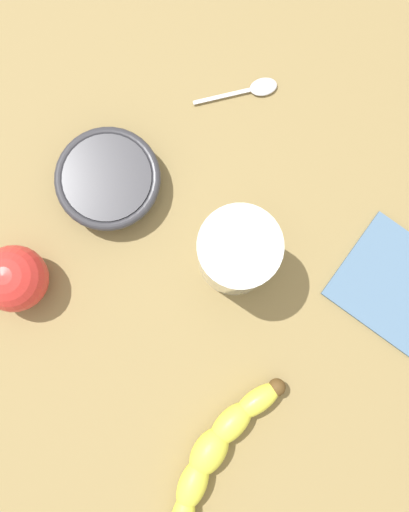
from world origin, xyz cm
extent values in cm
cube|color=olive|center=(0.00, 0.00, 1.50)|extent=(120.00, 120.00, 3.00)
ellipsoid|color=yellow|center=(16.98, -6.06, 4.94)|extent=(3.37, 6.45, 2.79)
ellipsoid|color=yellow|center=(16.99, -10.20, 4.94)|extent=(3.93, 6.52, 3.33)
ellipsoid|color=yellow|center=(17.80, -14.26, 4.94)|extent=(5.51, 7.07, 3.87)
ellipsoid|color=yellow|center=(19.38, -18.09, 4.94)|extent=(5.86, 7.05, 3.33)
sphere|color=#513819|center=(17.25, -3.28, 4.94)|extent=(2.13, 2.13, 2.13)
cylinder|color=silver|center=(2.11, 2.98, 9.08)|extent=(9.21, 9.21, 12.16)
cylinder|color=pink|center=(2.11, 2.98, 8.87)|extent=(8.71, 8.71, 11.23)
cylinder|color=#2D2D33|center=(-15.21, -2.92, 4.95)|extent=(10.93, 10.93, 3.91)
torus|color=#2D2D33|center=(-15.21, -2.92, 6.31)|extent=(13.08, 13.08, 1.20)
sphere|color=red|center=(-12.55, -19.00, 7.00)|extent=(8.00, 8.00, 8.00)
ellipsoid|color=silver|center=(-12.68, 20.40, 3.40)|extent=(3.74, 4.29, 0.80)
cube|color=silver|center=(-14.95, 15.78, 3.40)|extent=(4.21, 7.84, 0.25)
cube|color=slate|center=(17.36, 16.33, 3.30)|extent=(16.22, 15.75, 0.60)
camera|label=1|loc=(5.82, -4.99, 72.93)|focal=39.23mm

